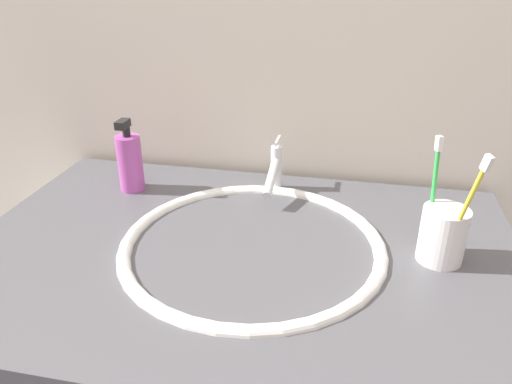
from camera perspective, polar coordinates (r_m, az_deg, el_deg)
The scene contains 6 objects.
sink_basin at distance 0.89m, azimuth -0.40°, elevation -8.64°, with size 0.46×0.46×0.12m.
faucet at distance 1.03m, azimuth 2.17°, elevation 2.55°, with size 0.02×0.15×0.11m.
toothbrush_cup at distance 0.86m, azimuth 20.82°, elevation -4.68°, with size 0.07×0.07×0.09m, color white.
toothbrush_green at distance 0.85m, azimuth 19.91°, elevation 0.45°, with size 0.02×0.03×0.20m.
toothbrush_yellow at distance 0.80m, azimuth 23.16°, elevation -1.51°, with size 0.04×0.05×0.21m.
soap_dispenser at distance 1.07m, azimuth -14.41°, elevation 3.44°, with size 0.05×0.06×0.16m.
Camera 1 is at (0.18, -0.70, 1.28)m, focal length 34.52 mm.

